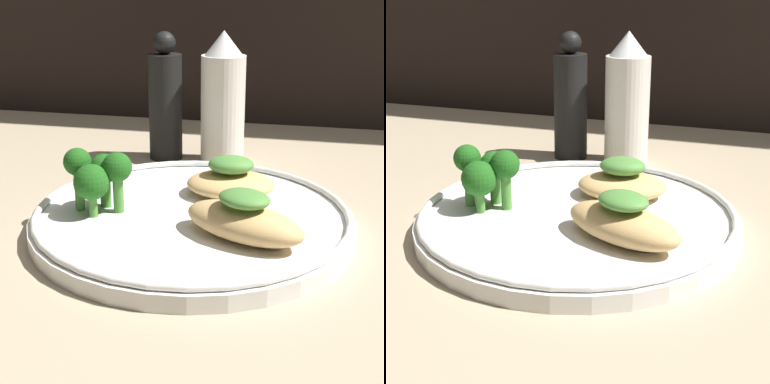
% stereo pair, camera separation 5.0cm
% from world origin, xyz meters
% --- Properties ---
extents(ground_plane, '(1.80, 1.80, 0.01)m').
position_xyz_m(ground_plane, '(0.00, 0.00, -0.01)').
color(ground_plane, tan).
extents(plate, '(0.28, 0.28, 0.02)m').
position_xyz_m(plate, '(0.00, 0.00, 0.01)').
color(plate, white).
rests_on(plate, ground_plane).
extents(grilled_meat_front, '(0.11, 0.09, 0.04)m').
position_xyz_m(grilled_meat_front, '(0.05, -0.04, 0.03)').
color(grilled_meat_front, tan).
rests_on(grilled_meat_front, plate).
extents(grilled_meat_middle, '(0.09, 0.07, 0.04)m').
position_xyz_m(grilled_meat_middle, '(0.03, 0.05, 0.03)').
color(grilled_meat_middle, tan).
rests_on(grilled_meat_middle, plate).
extents(broccoli_bunch, '(0.06, 0.05, 0.06)m').
position_xyz_m(broccoli_bunch, '(-0.08, -0.01, 0.05)').
color(broccoli_bunch, '#4C8E38').
rests_on(broccoli_bunch, plate).
extents(sauce_bottle, '(0.05, 0.05, 0.15)m').
position_xyz_m(sauce_bottle, '(-0.01, 0.20, 0.07)').
color(sauce_bottle, white).
rests_on(sauce_bottle, ground_plane).
extents(pepper_grinder, '(0.04, 0.04, 0.15)m').
position_xyz_m(pepper_grinder, '(-0.08, 0.20, 0.07)').
color(pepper_grinder, black).
rests_on(pepper_grinder, ground_plane).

